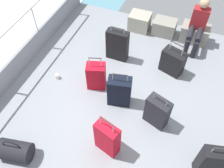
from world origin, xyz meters
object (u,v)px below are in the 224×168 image
object	(u,v)px
cargo_crate_1	(164,27)
cargo_crate_0	(140,22)
cargo_crate_2	(194,33)
suitcase_3	(119,91)
suitcase_4	(117,45)
passenger_seated	(198,24)
suitcase_5	(213,163)
duffel_bag	(15,151)
suitcase_1	(96,76)
suitcase_6	(173,62)
suitcase_0	(107,138)
suitcase_2	(157,112)
paper_cup	(57,76)

from	to	relation	value
cargo_crate_1	cargo_crate_0	bearing A→B (deg)	-176.24
cargo_crate_2	suitcase_3	distance (m)	2.47
cargo_crate_1	suitcase_4	distance (m)	1.40
passenger_seated	suitcase_5	world-z (taller)	passenger_seated
suitcase_4	passenger_seated	bearing A→B (deg)	34.45
duffel_bag	suitcase_5	bearing A→B (deg)	16.39
cargo_crate_0	duffel_bag	world-z (taller)	duffel_bag
cargo_crate_0	suitcase_1	world-z (taller)	suitcase_1
cargo_crate_0	suitcase_6	size ratio (longest dim) A/B	0.70
cargo_crate_0	suitcase_0	world-z (taller)	suitcase_0
suitcase_2	paper_cup	xyz separation A→B (m)	(-2.11, 0.25, -0.25)
suitcase_1	paper_cup	distance (m)	0.86
cargo_crate_1	suitcase_6	xyz separation A→B (m)	(0.43, -1.14, 0.09)
cargo_crate_2	paper_cup	xyz separation A→B (m)	(-2.36, -2.18, -0.15)
suitcase_4	paper_cup	bearing A→B (deg)	-132.50
cargo_crate_0	duffel_bag	bearing A→B (deg)	-102.42
suitcase_1	suitcase_5	distance (m)	2.45
suitcase_6	duffel_bag	distance (m)	3.30
cargo_crate_2	duffel_bag	world-z (taller)	duffel_bag
cargo_crate_1	suitcase_3	world-z (taller)	suitcase_3
cargo_crate_0	suitcase_3	xyz separation A→B (m)	(0.31, -2.23, 0.10)
suitcase_0	duffel_bag	xyz separation A→B (m)	(-1.30, -0.65, -0.17)
suitcase_1	suitcase_2	distance (m)	1.34
suitcase_0	duffel_bag	distance (m)	1.46
cargo_crate_0	cargo_crate_2	distance (m)	1.30
cargo_crate_0	paper_cup	world-z (taller)	cargo_crate_0
suitcase_5	passenger_seated	bearing A→B (deg)	104.32
suitcase_3	paper_cup	size ratio (longest dim) A/B	7.63
paper_cup	suitcase_5	bearing A→B (deg)	-15.18
cargo_crate_1	passenger_seated	xyz separation A→B (m)	(0.70, -0.19, 0.41)
suitcase_5	suitcase_6	distance (m)	2.12
passenger_seated	suitcase_6	bearing A→B (deg)	-105.49
suitcase_6	paper_cup	world-z (taller)	suitcase_6
cargo_crate_0	suitcase_2	size ratio (longest dim) A/B	0.73
suitcase_2	suitcase_6	size ratio (longest dim) A/B	0.96
cargo_crate_0	paper_cup	xyz separation A→B (m)	(-1.06, -2.14, -0.15)
passenger_seated	suitcase_3	distance (m)	2.31
suitcase_1	suitcase_3	bearing A→B (deg)	-20.29
cargo_crate_0	suitcase_6	world-z (taller)	suitcase_6
suitcase_3	suitcase_5	size ratio (longest dim) A/B	0.94
suitcase_3	suitcase_6	size ratio (longest dim) A/B	1.03
cargo_crate_0	duffel_bag	xyz separation A→B (m)	(-0.84, -3.82, -0.03)
suitcase_0	suitcase_2	distance (m)	0.98
cargo_crate_0	paper_cup	bearing A→B (deg)	-116.37
suitcase_1	passenger_seated	bearing A→B (deg)	50.60
suitcase_2	suitcase_5	world-z (taller)	suitcase_5
passenger_seated	suitcase_6	world-z (taller)	passenger_seated
suitcase_1	cargo_crate_2	bearing A→B (deg)	53.23
passenger_seated	paper_cup	xyz separation A→B (m)	(-2.36, -1.99, -0.54)
cargo_crate_0	suitcase_5	bearing A→B (deg)	-55.89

